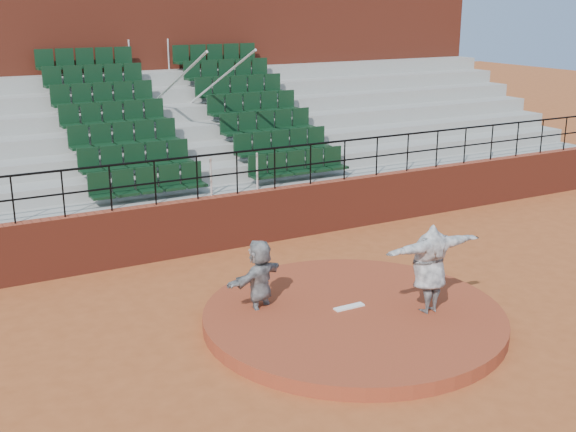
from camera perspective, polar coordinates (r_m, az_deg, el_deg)
The scene contains 9 objects.
ground at distance 13.42m, azimuth 5.18°, elevation -8.43°, with size 90.00×90.00×0.00m, color #A14D24.
pitchers_mound at distance 13.37m, azimuth 5.19°, elevation -7.94°, with size 5.50×5.50×0.25m, color brown.
pitching_rubber at distance 13.42m, azimuth 4.85°, elevation -7.17°, with size 0.60×0.15×0.03m, color white.
boundary_wall at distance 17.28m, azimuth -3.97°, elevation -0.31°, with size 24.00×0.30×1.30m, color maroon.
wall_railing at distance 16.93m, azimuth -4.07°, elevation 4.16°, with size 24.04×0.05×1.03m.
seating_deck at distance 20.36m, azimuth -8.35°, elevation 4.42°, with size 24.00×5.97×4.63m.
press_box_facade at distance 23.76m, azimuth -11.98°, elevation 11.13°, with size 24.00×3.00×7.10m, color maroon.
pitcher at distance 13.18m, azimuth 11.13°, elevation -4.08°, with size 2.03×0.55×1.65m, color black.
fielder at distance 13.26m, azimuth -2.27°, elevation -5.07°, with size 1.43×0.45×1.54m, color black.
Camera 1 is at (-6.85, -10.06, 5.65)m, focal length 45.00 mm.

